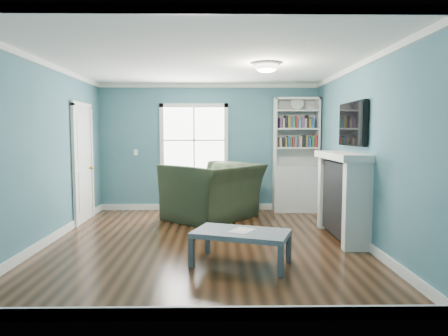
{
  "coord_description": "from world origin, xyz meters",
  "views": [
    {
      "loc": [
        0.21,
        -5.74,
        1.57
      ],
      "look_at": [
        0.29,
        0.4,
        1.05
      ],
      "focal_mm": 32.0,
      "sensor_mm": 36.0,
      "label": 1
    }
  ],
  "objects": [
    {
      "name": "paper_sheet",
      "position": [
        0.49,
        -1.01,
        0.41
      ],
      "size": [
        0.35,
        0.37,
        0.0
      ],
      "primitive_type": "cube",
      "rotation": [
        0.0,
        0.0,
        -0.56
      ],
      "color": "white",
      "rests_on": "coffee_table"
    },
    {
      "name": "door",
      "position": [
        -2.22,
        1.4,
        1.07
      ],
      "size": [
        0.12,
        0.98,
        2.17
      ],
      "color": "silver",
      "rests_on": "ground"
    },
    {
      "name": "light_switch",
      "position": [
        -1.5,
        2.48,
        1.2
      ],
      "size": [
        0.08,
        0.01,
        0.12
      ],
      "primitive_type": "cube",
      "color": "white",
      "rests_on": "room_walls"
    },
    {
      "name": "fireplace",
      "position": [
        2.08,
        0.2,
        0.64
      ],
      "size": [
        0.44,
        1.58,
        1.3
      ],
      "color": "black",
      "rests_on": "ground"
    },
    {
      "name": "trim",
      "position": [
        0.0,
        0.0,
        1.24
      ],
      "size": [
        4.5,
        5.0,
        2.6
      ],
      "color": "white",
      "rests_on": "ground"
    },
    {
      "name": "recliner",
      "position": [
        0.11,
        1.6,
        0.69
      ],
      "size": [
        1.8,
        1.87,
        1.38
      ],
      "primitive_type": "imported",
      "rotation": [
        0.0,
        0.0,
        -2.27
      ],
      "color": "black",
      "rests_on": "ground"
    },
    {
      "name": "window",
      "position": [
        -0.3,
        2.49,
        1.45
      ],
      "size": [
        1.4,
        0.06,
        1.5
      ],
      "color": "white",
      "rests_on": "room_walls"
    },
    {
      "name": "bookshelf",
      "position": [
        1.77,
        2.3,
        0.92
      ],
      "size": [
        0.9,
        0.35,
        2.31
      ],
      "color": "silver",
      "rests_on": "ground"
    },
    {
      "name": "coffee_table",
      "position": [
        0.48,
        -1.02,
        0.36
      ],
      "size": [
        1.27,
        0.95,
        0.41
      ],
      "rotation": [
        0.0,
        0.0,
        -0.33
      ],
      "color": "#454B53",
      "rests_on": "ground"
    },
    {
      "name": "ceiling_fixture",
      "position": [
        0.9,
        0.1,
        2.55
      ],
      "size": [
        0.38,
        0.38,
        0.15
      ],
      "color": "white",
      "rests_on": "room_walls"
    },
    {
      "name": "room_walls",
      "position": [
        0.0,
        0.0,
        1.58
      ],
      "size": [
        5.0,
        5.0,
        5.0
      ],
      "color": "#3B6879",
      "rests_on": "ground"
    },
    {
      "name": "tv",
      "position": [
        2.2,
        0.2,
        1.72
      ],
      "size": [
        0.06,
        1.1,
        0.65
      ],
      "primitive_type": "cube",
      "color": "black",
      "rests_on": "fireplace"
    },
    {
      "name": "floor",
      "position": [
        0.0,
        0.0,
        0.0
      ],
      "size": [
        5.0,
        5.0,
        0.0
      ],
      "primitive_type": "plane",
      "color": "black",
      "rests_on": "ground"
    }
  ]
}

